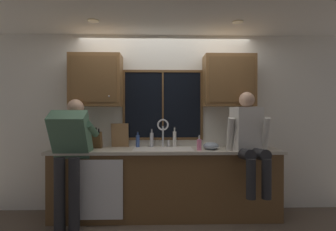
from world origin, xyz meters
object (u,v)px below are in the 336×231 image
at_px(cutting_board, 120,135).
at_px(bottle_amber_small, 152,139).
at_px(knife_block, 97,140).
at_px(bottle_tall_clear, 138,141).
at_px(person_sitting_on_counter, 249,137).
at_px(soap_dispenser, 199,144).
at_px(mixing_bowl, 211,146).
at_px(bottle_green_glass, 175,139).
at_px(person_standing, 71,149).

bearing_deg(cutting_board, bottle_amber_small, 1.37).
xyz_separation_m(cutting_board, bottle_amber_small, (0.45, 0.01, -0.06)).
height_order(knife_block, bottle_tall_clear, knife_block).
bearing_deg(person_sitting_on_counter, soap_dispenser, 168.81).
relative_size(person_sitting_on_counter, knife_block, 3.92).
bearing_deg(knife_block, mixing_bowl, -7.02).
bearing_deg(cutting_board, soap_dispenser, -18.44).
bearing_deg(soap_dispenser, mixing_bowl, 19.30).
bearing_deg(bottle_tall_clear, person_sitting_on_counter, -17.79).
height_order(soap_dispenser, bottle_tall_clear, bottle_tall_clear).
xyz_separation_m(soap_dispenser, bottle_amber_small, (-0.63, 0.37, 0.03)).
bearing_deg(soap_dispenser, cutting_board, 161.56).
bearing_deg(bottle_green_glass, bottle_tall_clear, -176.89).
height_order(bottle_tall_clear, bottle_amber_small, bottle_amber_small).
bearing_deg(person_standing, cutting_board, 46.05).
xyz_separation_m(person_standing, bottle_green_glass, (1.30, 0.55, 0.07)).
xyz_separation_m(person_sitting_on_counter, knife_block, (-2.00, 0.37, -0.08)).
relative_size(person_standing, knife_block, 4.93).
bearing_deg(cutting_board, bottle_tall_clear, -4.38).
height_order(knife_block, cutting_board, cutting_board).
xyz_separation_m(soap_dispenser, bottle_green_glass, (-0.30, 0.37, 0.04)).
bearing_deg(person_standing, mixing_bowl, 7.66).
distance_m(person_sitting_on_counter, mixing_bowl, 0.51).
distance_m(person_standing, knife_block, 0.49).
bearing_deg(bottle_green_glass, mixing_bowl, -33.62).
bearing_deg(person_sitting_on_counter, cutting_board, 164.13).
bearing_deg(person_standing, person_sitting_on_counter, 1.48).
distance_m(bottle_green_glass, bottle_amber_small, 0.33).
relative_size(person_standing, bottle_green_glass, 5.47).
relative_size(mixing_bowl, soap_dispenser, 1.04).
bearing_deg(person_sitting_on_counter, knife_block, 169.48).
distance_m(bottle_tall_clear, bottle_amber_small, 0.20).
distance_m(person_standing, person_sitting_on_counter, 2.23).
relative_size(person_standing, person_sitting_on_counter, 1.26).
bearing_deg(mixing_bowl, bottle_tall_clear, 164.08).
relative_size(person_sitting_on_counter, soap_dispenser, 6.34).
relative_size(soap_dispenser, bottle_tall_clear, 0.88).
bearing_deg(bottle_tall_clear, bottle_green_glass, 3.11).
bearing_deg(mixing_bowl, person_standing, -172.34).
relative_size(person_standing, bottle_tall_clear, 7.03).
bearing_deg(bottle_tall_clear, person_standing, -146.11).
bearing_deg(bottle_tall_clear, soap_dispenser, -22.42).
relative_size(person_sitting_on_counter, bottle_green_glass, 4.35).
distance_m(person_sitting_on_counter, bottle_tall_clear, 1.52).
height_order(bottle_green_glass, bottle_tall_clear, bottle_green_glass).
xyz_separation_m(mixing_bowl, bottle_tall_clear, (-1.00, 0.28, 0.05)).
distance_m(person_sitting_on_counter, bottle_amber_small, 1.35).
relative_size(mixing_bowl, bottle_green_glass, 0.72).
distance_m(knife_block, cutting_board, 0.32).
height_order(person_sitting_on_counter, mixing_bowl, person_sitting_on_counter).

